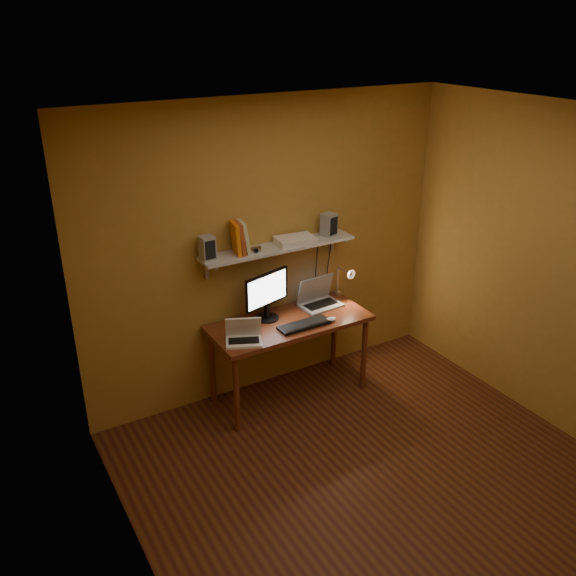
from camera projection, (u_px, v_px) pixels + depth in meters
room at (386, 324)px, 4.00m from camera, size 3.44×3.24×2.64m
desk at (290, 330)px, 5.27m from camera, size 1.40×0.60×0.75m
wall_shelf at (278, 248)px, 5.14m from camera, size 1.40×0.25×0.21m
monitor at (267, 294)px, 5.18m from camera, size 0.46×0.25×0.43m
laptop at (318, 298)px, 5.50m from camera, size 0.38×0.28×0.27m
netbook at (244, 335)px, 4.89m from camera, size 0.35×0.31×0.21m
keyboard at (304, 325)px, 5.14m from camera, size 0.46×0.16×0.02m
mouse at (331, 319)px, 5.22m from camera, size 0.10×0.07×0.03m
desk_lamp at (345, 278)px, 5.56m from camera, size 0.09×0.23×0.38m
speaker_left at (207, 248)px, 4.81m from camera, size 0.11×0.11×0.20m
speaker_right at (329, 225)px, 5.33m from camera, size 0.14×0.14×0.20m
books at (240, 238)px, 4.92m from camera, size 0.16×0.19×0.27m
shelf_camera at (255, 250)px, 4.96m from camera, size 0.10×0.05×0.06m
router at (295, 240)px, 5.18m from camera, size 0.35×0.25×0.05m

